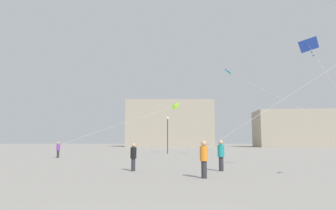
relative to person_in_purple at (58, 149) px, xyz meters
name	(u,v)px	position (x,y,z in m)	size (l,w,h in m)	color
person_in_purple	(58,149)	(0.00, 0.00, 0.00)	(0.36, 0.36, 1.64)	#2D2D33
person_in_teal	(221,154)	(14.76, -12.39, 0.09)	(0.39, 0.39, 1.80)	#2D2D33
person_in_orange	(204,157)	(13.45, -15.67, 0.07)	(0.39, 0.39, 1.78)	#2D2D33
person_in_black	(133,156)	(9.60, -12.52, -0.01)	(0.35, 0.35, 1.62)	#2D2D33
kite_cyan_diamond	(230,72)	(18.61, 4.49, 9.08)	(7.06, 15.72, 9.21)	#1EB2C6
kite_cobalt_delta	(309,46)	(20.53, -11.86, 6.78)	(5.42, 2.21, 6.78)	blue
kite_lime_diamond	(174,106)	(11.89, 12.48, 5.92)	(12.73, 13.27, 6.15)	#8CD12D
building_left_hall	(170,124)	(10.44, 53.26, 5.64)	(24.55, 8.41, 13.08)	#A39984
building_centre_hall	(303,129)	(46.44, 49.47, 4.00)	(25.29, 12.16, 9.80)	#A39984
lamppost_east	(168,129)	(10.99, 9.53, 2.43)	(0.36, 0.36, 4.97)	#2D2D30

